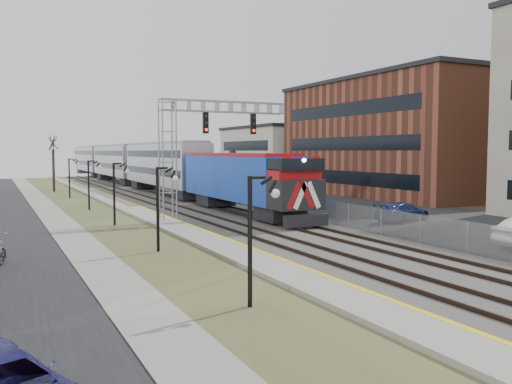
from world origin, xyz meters
TOP-DOWN VIEW (x-y plane):
  - sidewalk at (-7.00, 35.00)m, footprint 2.00×120.00m
  - grass_median at (-4.00, 35.00)m, footprint 4.00×120.00m
  - platform at (-1.00, 35.00)m, footprint 2.00×120.00m
  - ballast_bed at (4.00, 35.00)m, footprint 8.00×120.00m
  - parking_lot at (16.00, 35.00)m, footprint 16.00×120.00m
  - platform_edge at (-0.12, 35.00)m, footprint 0.24×120.00m
  - track_near at (2.00, 35.00)m, footprint 1.58×120.00m
  - track_far at (5.50, 35.00)m, footprint 1.58×120.00m
  - train at (5.50, 64.86)m, footprint 3.00×85.85m
  - signal_gantry at (1.22, 27.99)m, footprint 9.00×1.07m
  - lampposts at (-4.00, 18.29)m, footprint 0.14×62.14m
  - fence at (8.20, 35.00)m, footprint 0.04×120.00m
  - buildings_east at (30.00, 31.18)m, footprint 16.00×76.00m
  - car_lot_d at (13.65, 21.55)m, footprint 4.81×2.98m
  - car_lot_e at (10.70, 37.51)m, footprint 4.00×2.48m
  - car_lot_f at (13.15, 41.24)m, footprint 5.08×2.56m

SIDE VIEW (x-z plane):
  - parking_lot at x=16.00m, z-range 0.00..0.04m
  - grass_median at x=-4.00m, z-range 0.00..0.06m
  - sidewalk at x=-7.00m, z-range 0.00..0.08m
  - ballast_bed at x=4.00m, z-range 0.00..0.20m
  - platform at x=-1.00m, z-range 0.00..0.24m
  - platform_edge at x=-0.12m, z-range 0.24..0.25m
  - track_near at x=2.00m, z-range 0.20..0.35m
  - track_far at x=5.50m, z-range 0.20..0.35m
  - car_lot_e at x=10.70m, z-range 0.00..1.27m
  - car_lot_d at x=13.65m, z-range 0.00..1.30m
  - car_lot_f at x=13.15m, z-range 0.00..1.60m
  - fence at x=8.20m, z-range 0.00..1.60m
  - lampposts at x=-4.00m, z-range 0.00..4.00m
  - train at x=5.50m, z-range 0.26..5.58m
  - signal_gantry at x=1.22m, z-range 1.51..9.66m
  - buildings_east at x=30.00m, z-range -1.19..13.81m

